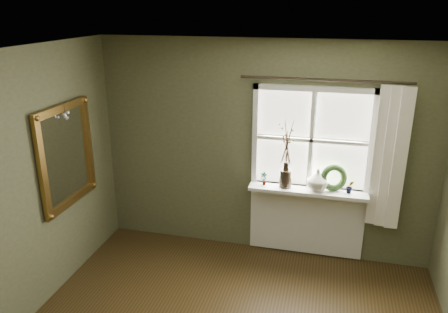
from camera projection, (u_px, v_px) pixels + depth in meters
ceiling at (211, 64)px, 2.68m from camera, size 4.50×4.50×0.00m
wall_back at (264, 149)px, 5.22m from camera, size 4.00×0.10×2.60m
window_frame at (311, 140)px, 4.97m from camera, size 1.36×0.06×1.24m
window_sill at (308, 191)px, 5.06m from camera, size 1.36×0.26×0.04m
window_apron at (306, 220)px, 5.31m from camera, size 1.36×0.04×0.88m
dark_jug at (285, 178)px, 5.08m from camera, size 0.15×0.15×0.21m
cream_vase at (318, 180)px, 4.99m from camera, size 0.27×0.27×0.25m
wreath at (333, 180)px, 4.99m from camera, size 0.34×0.24×0.32m
potted_plant_left at (264, 179)px, 5.15m from camera, size 0.09×0.06×0.16m
potted_plant_right at (350, 187)px, 4.92m from camera, size 0.10×0.08×0.16m
curtain at (389, 159)px, 4.72m from camera, size 0.36×0.12×1.59m
curtain_rod at (325, 80)px, 4.66m from camera, size 1.84×0.03×0.03m
gilt_mirror at (67, 155)px, 4.65m from camera, size 0.10×0.93×1.11m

